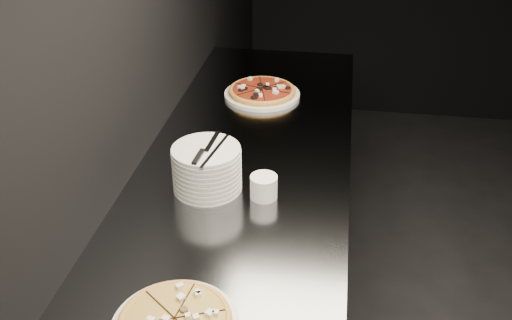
# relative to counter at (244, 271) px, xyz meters

# --- Properties ---
(wall_left) EXTENTS (0.02, 5.00, 2.80)m
(wall_left) POSITION_rel_counter_xyz_m (-0.37, 0.00, 0.94)
(wall_left) COLOR black
(wall_left) RESTS_ON floor
(counter) EXTENTS (0.74, 2.44, 0.92)m
(counter) POSITION_rel_counter_xyz_m (0.00, 0.00, 0.00)
(counter) COLOR slate
(counter) RESTS_ON floor
(pizza_tomato) EXTENTS (0.37, 0.37, 0.04)m
(pizza_tomato) POSITION_rel_counter_xyz_m (-0.02, 0.63, 0.48)
(pizza_tomato) COLOR silver
(pizza_tomato) RESTS_ON counter
(plate_stack) EXTENTS (0.22, 0.22, 0.15)m
(plate_stack) POSITION_rel_counter_xyz_m (-0.09, -0.12, 0.53)
(plate_stack) COLOR silver
(plate_stack) RESTS_ON counter
(cutlery) EXTENTS (0.10, 0.23, 0.01)m
(cutlery) POSITION_rel_counter_xyz_m (-0.09, -0.14, 0.61)
(cutlery) COLOR silver
(cutlery) RESTS_ON plate_stack
(ramekin) EXTENTS (0.09, 0.09, 0.08)m
(ramekin) POSITION_rel_counter_xyz_m (0.10, -0.14, 0.50)
(ramekin) COLOR silver
(ramekin) RESTS_ON counter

